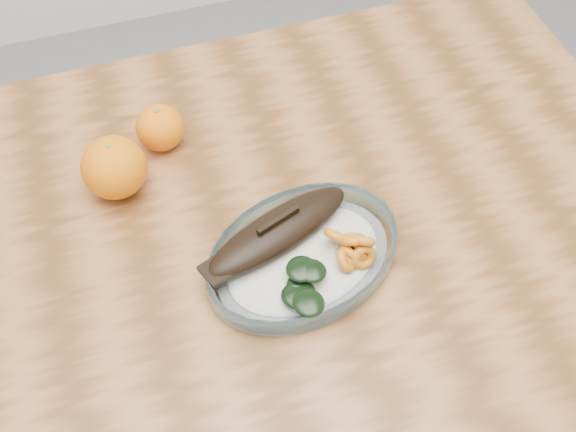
{
  "coord_description": "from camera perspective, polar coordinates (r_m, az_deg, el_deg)",
  "views": [
    {
      "loc": [
        -0.09,
        -0.5,
        1.49
      ],
      "look_at": [
        0.08,
        0.02,
        0.77
      ],
      "focal_mm": 45.0,
      "sensor_mm": 36.0,
      "label": 1
    }
  ],
  "objects": [
    {
      "name": "plated_meal",
      "position": [
        0.87,
        1.16,
        -3.02
      ],
      "size": [
        0.56,
        0.56,
        0.08
      ],
      "rotation": [
        0.0,
        0.0,
        0.29
      ],
      "color": "white",
      "rests_on": "dining_table"
    },
    {
      "name": "orange_left",
      "position": [
        0.95,
        -13.57,
        3.75
      ],
      "size": [
        0.08,
        0.08,
        0.08
      ],
      "primitive_type": "sphere",
      "color": "#EA5804",
      "rests_on": "dining_table"
    },
    {
      "name": "dining_table",
      "position": [
        0.98,
        -4.22,
        -6.29
      ],
      "size": [
        1.2,
        0.8,
        0.75
      ],
      "color": "brown",
      "rests_on": "ground"
    },
    {
      "name": "orange_right",
      "position": [
        1.0,
        -10.08,
        6.89
      ],
      "size": [
        0.07,
        0.07,
        0.07
      ],
      "primitive_type": "sphere",
      "color": "#EA5804",
      "rests_on": "dining_table"
    }
  ]
}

